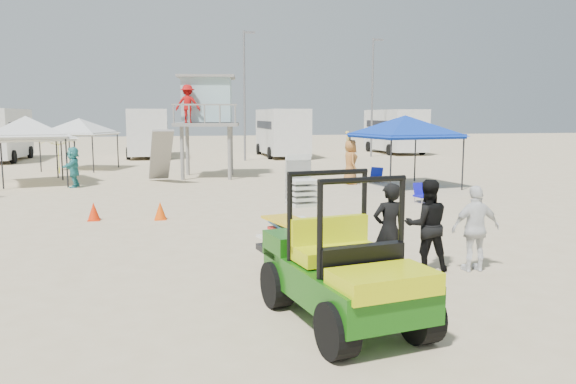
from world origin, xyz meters
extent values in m
plane|color=beige|center=(0.00, 0.00, 0.00)|extent=(140.00, 140.00, 0.00)
cube|color=#15540D|center=(0.40, -1.01, 0.60)|extent=(1.79, 2.90, 0.48)
cube|color=#CCD70B|center=(0.40, -1.01, 0.89)|extent=(1.35, 0.96, 0.26)
cylinder|color=black|center=(-0.20, -1.98, 0.35)|extent=(0.42, 0.74, 0.69)
cube|color=black|center=(0.40, 1.29, 0.43)|extent=(1.46, 1.90, 0.11)
cylinder|color=black|center=(-0.10, 1.29, 0.23)|extent=(0.26, 0.48, 0.45)
imported|color=black|center=(1.90, 0.99, 0.84)|extent=(0.64, 0.44, 1.69)
imported|color=black|center=(2.75, 1.24, 0.85)|extent=(0.92, 0.77, 1.70)
imported|color=white|center=(3.60, 0.99, 0.80)|extent=(0.94, 0.40, 1.60)
cylinder|color=gray|center=(-1.05, 16.87, 1.18)|extent=(0.17, 0.17, 2.37)
cube|color=gray|center=(-0.01, 17.91, 2.44)|extent=(3.23, 3.23, 0.15)
cube|color=#94B8BF|center=(-0.01, 18.20, 3.55)|extent=(2.44, 2.20, 1.99)
imported|color=#B20F0F|center=(-0.77, 16.97, 3.35)|extent=(1.07, 0.62, 1.66)
cylinder|color=black|center=(5.77, 11.05, 1.05)|extent=(0.06, 0.06, 2.11)
pyramid|color=#1036AE|center=(7.37, 12.65, 2.86)|extent=(3.84, 3.84, 0.80)
cube|color=#1036AE|center=(7.37, 12.65, 2.06)|extent=(3.84, 3.84, 0.18)
pyramid|color=silver|center=(-7.41, 16.42, 2.83)|extent=(3.50, 3.50, 0.80)
cube|color=silver|center=(-7.41, 16.42, 2.03)|extent=(3.50, 3.50, 0.18)
pyramid|color=silver|center=(-7.47, 17.31, 2.69)|extent=(3.90, 3.90, 0.80)
cube|color=silver|center=(-7.47, 17.31, 1.89)|extent=(3.90, 3.90, 0.18)
cylinder|color=black|center=(-7.70, 21.63, 0.97)|extent=(0.06, 0.06, 1.95)
pyramid|color=silver|center=(-6.29, 23.05, 2.70)|extent=(3.85, 3.85, 0.80)
cube|color=silver|center=(-6.29, 23.05, 1.90)|extent=(3.85, 3.85, 0.18)
imported|color=yellow|center=(-7.02, 21.09, 0.91)|extent=(2.76, 2.77, 1.82)
cone|color=#FF5108|center=(-2.12, 7.52, 0.25)|extent=(0.34, 0.34, 0.50)
cone|color=#F22D07|center=(-3.90, 7.77, 0.25)|extent=(0.34, 0.34, 0.50)
cube|color=#1010B5|center=(6.34, 8.72, 0.22)|extent=(0.62, 0.59, 0.06)
cube|color=#1010B5|center=(6.34, 8.96, 0.42)|extent=(0.56, 0.26, 0.44)
cylinder|color=#B2B2B7|center=(6.12, 8.52, 0.10)|extent=(0.03, 0.03, 0.20)
cube|color=#1122B9|center=(6.93, 14.30, 0.22)|extent=(0.73, 0.74, 0.06)
cube|color=#1122B9|center=(6.93, 14.54, 0.42)|extent=(0.49, 0.52, 0.44)
cylinder|color=#B2B2B7|center=(6.71, 14.10, 0.10)|extent=(0.03, 0.03, 0.20)
cube|color=silver|center=(-3.00, 31.50, 1.75)|extent=(2.50, 6.50, 3.00)
cube|color=black|center=(-3.00, 31.50, 2.20)|extent=(2.54, 5.20, 0.50)
cylinder|color=black|center=(-4.25, 29.42, 0.40)|extent=(0.25, 0.80, 0.80)
cube|color=silver|center=(6.00, 30.00, 1.75)|extent=(2.50, 7.00, 3.00)
cube|color=black|center=(6.00, 30.00, 2.20)|extent=(2.54, 5.60, 0.50)
cylinder|color=black|center=(4.75, 27.76, 0.40)|extent=(0.25, 0.80, 0.80)
cube|color=silver|center=(15.00, 31.50, 1.75)|extent=(2.50, 6.60, 3.00)
cube|color=black|center=(15.00, 31.50, 2.20)|extent=(2.54, 5.28, 0.50)
cylinder|color=black|center=(13.75, 29.39, 0.40)|extent=(0.25, 0.80, 0.80)
cylinder|color=slate|center=(3.00, 27.00, 4.00)|extent=(0.14, 0.14, 8.00)
cylinder|color=slate|center=(12.00, 28.50, 4.00)|extent=(0.14, 0.14, 8.00)
imported|color=teal|center=(-5.53, 15.45, 0.81)|extent=(0.63, 1.54, 1.62)
imported|color=#AE6C31|center=(5.59, 14.03, 0.93)|extent=(0.61, 0.92, 1.85)
imported|color=gold|center=(11.01, 30.60, 0.86)|extent=(0.57, 0.72, 1.71)
camera|label=1|loc=(-1.95, -8.15, 2.87)|focal=35.00mm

